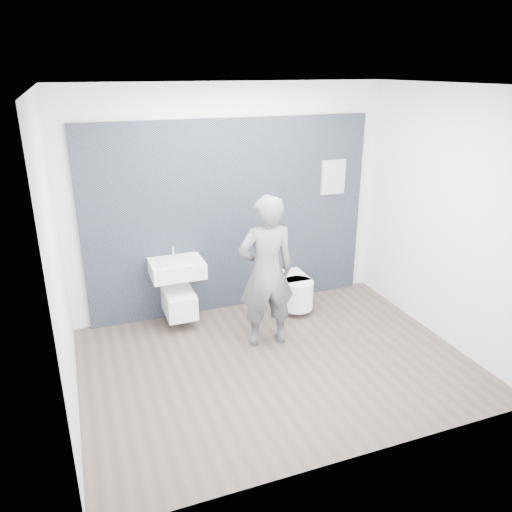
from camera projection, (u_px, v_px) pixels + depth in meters
name	position (u px, v px, depth m)	size (l,w,h in m)	color
ground	(276.00, 362.00, 5.32)	(4.00, 4.00, 0.00)	brown
room_shell	(278.00, 204.00, 4.70)	(4.00, 4.00, 4.00)	silver
tile_wall	(233.00, 305.00, 6.60)	(3.60, 0.06, 2.40)	black
washbasin	(177.00, 268.00, 5.86)	(0.62, 0.46, 0.46)	white
toilet_square	(179.00, 301.00, 5.99)	(0.35, 0.51, 0.64)	white
toilet_rounded	(293.00, 290.00, 6.41)	(0.40, 0.68, 0.37)	white
info_placard	(327.00, 291.00, 7.01)	(0.33, 0.03, 0.44)	white
visitor	(266.00, 272.00, 5.41)	(0.63, 0.41, 1.73)	#5B5B5F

